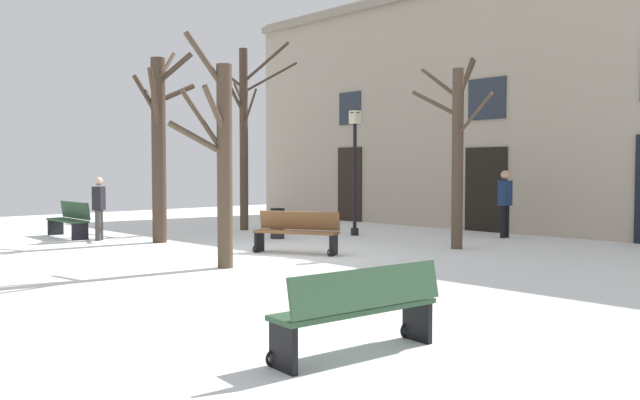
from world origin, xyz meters
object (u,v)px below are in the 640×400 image
object	(u,v)px
tree_center	(222,157)
streetlamp	(355,157)
tree_right_of_center	(244,130)
tree_foreground	(457,146)
bench_near_center_tree	(70,219)
tree_near_facade	(159,141)
bench_facing_shops	(297,231)
person_crossing_plaza	(99,206)
bench_near_lamp	(360,308)
person_strolling	(505,200)
litter_bin	(277,223)

from	to	relation	value
tree_center	streetlamp	size ratio (longest dim) A/B	1.23
tree_right_of_center	streetlamp	xyz separation A→B (m)	(3.40, 1.19, -0.83)
tree_foreground	bench_near_center_tree	world-z (taller)	tree_foreground
tree_near_facade	bench_near_center_tree	bearing A→B (deg)	-157.98
bench_facing_shops	person_crossing_plaza	world-z (taller)	person_crossing_plaza
tree_near_facade	bench_near_lamp	xyz separation A→B (m)	(10.10, -3.67, -2.05)
tree_right_of_center	bench_facing_shops	xyz separation A→B (m)	(5.16, -2.52, -2.50)
tree_foreground	bench_near_center_tree	distance (m)	10.28
tree_foreground	streetlamp	bearing A→B (deg)	172.24
tree_near_facade	person_strolling	xyz separation A→B (m)	(5.37, 7.13, -1.51)
streetlamp	bench_facing_shops	distance (m)	4.43
bench_facing_shops	person_crossing_plaza	size ratio (longest dim) A/B	1.16
tree_foreground	tree_center	size ratio (longest dim) A/B	1.04
tree_right_of_center	litter_bin	xyz separation A→B (m)	(2.55, -0.87, -2.57)
person_crossing_plaza	litter_bin	bearing A→B (deg)	-83.59
streetlamp	litter_bin	distance (m)	2.83
tree_near_facade	tree_center	bearing A→B (deg)	-16.34
bench_near_center_tree	bench_near_lamp	distance (m)	13.12
bench_near_center_tree	bench_near_lamp	bearing A→B (deg)	-9.01
tree_center	tree_near_facade	xyz separation A→B (m)	(-4.54, 1.33, 0.48)
tree_foreground	person_crossing_plaza	size ratio (longest dim) A/B	2.75
tree_right_of_center	tree_near_facade	world-z (taller)	tree_right_of_center
tree_center	tree_right_of_center	world-z (taller)	tree_right_of_center
tree_right_of_center	person_strolling	bearing A→B (deg)	28.56
tree_right_of_center	streetlamp	size ratio (longest dim) A/B	1.59
tree_foreground	person_crossing_plaza	distance (m)	9.03
tree_right_of_center	streetlamp	bearing A→B (deg)	19.24
tree_near_facade	bench_near_center_tree	distance (m)	3.60
tree_foreground	bench_near_center_tree	size ratio (longest dim) A/B	2.32
litter_bin	bench_near_lamp	world-z (taller)	bench_near_lamp
tree_near_facade	litter_bin	bearing A→B (deg)	63.43
tree_center	bench_facing_shops	size ratio (longest dim) A/B	2.28
tree_center	litter_bin	bearing A→B (deg)	128.64
litter_bin	bench_near_lamp	distance (m)	10.82
tree_center	bench_facing_shops	xyz separation A→B (m)	(-0.59, 2.35, -1.56)
bench_near_lamp	person_strolling	distance (m)	11.81
tree_right_of_center	streetlamp	world-z (taller)	tree_right_of_center
tree_right_of_center	person_strolling	distance (m)	7.75
tree_foreground	tree_right_of_center	size ratio (longest dim) A/B	0.80
tree_near_facade	person_strolling	distance (m)	9.05
streetlamp	person_crossing_plaza	xyz separation A→B (m)	(-3.65, -5.63, -1.25)
tree_center	litter_bin	xyz separation A→B (m)	(-3.20, 4.00, -1.63)
bench_facing_shops	bench_near_lamp	distance (m)	7.75
bench_near_lamp	tree_foreground	bearing A→B (deg)	-145.05
tree_center	bench_near_lamp	distance (m)	6.24
person_crossing_plaza	bench_near_center_tree	bearing A→B (deg)	54.28
streetlamp	bench_near_lamp	bearing A→B (deg)	-46.68
tree_right_of_center	litter_bin	world-z (taller)	tree_right_of_center
bench_near_lamp	bench_facing_shops	bearing A→B (deg)	-120.80
bench_near_center_tree	tree_center	bearing A→B (deg)	0.54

